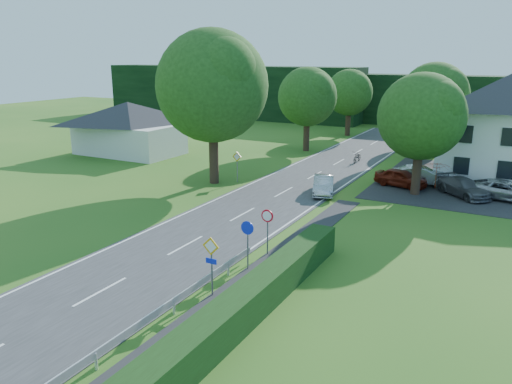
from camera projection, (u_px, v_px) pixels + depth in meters
The scene contains 27 objects.
road at pixel (258, 206), 32.84m from camera, with size 7.00×80.00×0.04m, color #323334.
footpath at pixel (123, 379), 15.31m from camera, with size 1.50×44.00×0.04m, color #252527.
parking_pad at pixel (475, 185), 38.37m from camera, with size 14.00×16.00×0.04m, color #252527.
line_edge_left at pixel (216, 199), 34.33m from camera, with size 0.12×80.00×0.01m, color white.
line_edge_right at pixel (303, 213), 31.35m from camera, with size 0.12×80.00×0.01m, color white.
line_centre at pixel (258, 206), 32.84m from camera, with size 0.12×80.00×0.01m, color white, non-canonical shape.
tree_main at pixel (213, 108), 37.45m from camera, with size 9.40×9.40×11.64m, color #1F4314, non-canonical shape.
tree_left_far at pixel (307, 109), 50.97m from camera, with size 7.00×7.00×8.58m, color #1F4314, non-canonical shape.
tree_right_far at pixel (433, 111), 47.10m from camera, with size 7.40×7.40×9.09m, color #1F4314, non-canonical shape.
tree_left_back at pixel (349, 103), 60.99m from camera, with size 6.60×6.60×8.07m, color #1F4314, non-canonical shape.
tree_right_back at pixel (435, 111), 54.55m from camera, with size 6.20×6.20×7.56m, color #1F4314, non-canonical shape.
tree_right_mid at pixel (420, 135), 34.60m from camera, with size 7.00×7.00×8.58m, color #1F4314, non-canonical shape.
treeline_left at pixel (228, 92), 80.26m from camera, with size 44.00×6.00×8.00m, color black.
treeline_right at pixel (471, 102), 67.28m from camera, with size 30.00×5.00×7.00m, color black.
bungalow_left at pixel (129, 127), 49.79m from camera, with size 11.00×6.50×5.20m.
streetlight at pixel (419, 128), 36.45m from camera, with size 2.03×0.18×8.00m.
sign_priority_right at pixel (211, 255), 20.21m from camera, with size 0.78×0.09×2.59m.
sign_roundabout at pixel (247, 236), 22.79m from camera, with size 0.64×0.08×2.37m.
sign_speed_limit at pixel (267, 221), 24.45m from camera, with size 0.64×0.11×2.37m.
sign_priority_left at pixel (237, 161), 38.68m from camera, with size 0.78×0.09×2.44m.
moving_car at pixel (324, 185), 35.60m from camera, with size 1.38×3.96×1.31m, color #ADADB2.
motorcycle at pixel (357, 157), 46.09m from camera, with size 0.71×2.04×1.07m, color black.
parked_car_red at pixel (401, 178), 37.59m from camera, with size 1.58×3.92×1.34m, color #64180B.
parked_car_silver_a at pixel (421, 175), 38.18m from camera, with size 1.51×4.34×1.43m, color #9D9EA1.
parked_car_grey at pixel (464, 187), 35.03m from camera, with size 1.77×4.35×1.26m, color #4D4D52.
parked_car_silver_b at pixel (505, 190), 34.22m from camera, with size 2.17×4.70×1.31m, color #A3A3AA.
parasol at pixel (436, 175), 36.98m from camera, with size 2.15×2.19×1.97m, color red.
Camera 1 is at (14.84, -7.70, 9.63)m, focal length 35.00 mm.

